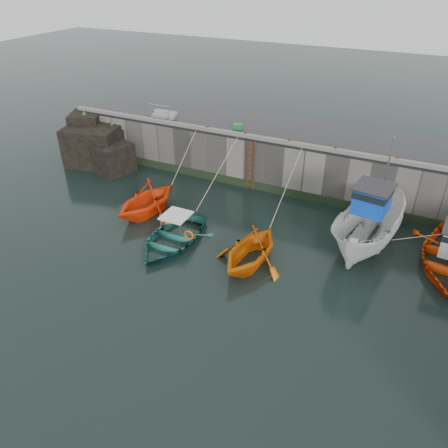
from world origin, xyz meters
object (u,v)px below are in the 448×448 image
at_px(fish_crate, 238,126).
at_px(bollard_a, 208,128).
at_px(boat_near_blue, 172,242).
at_px(ladder, 250,165).
at_px(bollard_e, 397,159).
at_px(bollard_d, 335,149).
at_px(boat_near_white, 148,213).
at_px(boat_near_blacktrim, 250,263).
at_px(boat_far_white, 369,228).
at_px(bollard_c, 290,141).
at_px(bollard_b, 246,134).

xyz_separation_m(fish_crate, bollard_a, (-1.54, -1.05, -0.00)).
distance_m(boat_near_blue, fish_crate, 9.14).
xyz_separation_m(ladder, bollard_e, (8.00, 0.34, 1.71)).
bearing_deg(ladder, boat_near_blue, -99.49).
xyz_separation_m(fish_crate, bollard_d, (6.26, -1.05, -0.00)).
height_order(boat_near_white, boat_near_blacktrim, boat_near_white).
height_order(boat_near_white, boat_far_white, boat_far_white).
bearing_deg(ladder, boat_far_white, -23.83).
bearing_deg(fish_crate, bollard_c, -35.35).
height_order(ladder, bollard_b, bollard_b).
xyz_separation_m(boat_near_white, fish_crate, (2.52, 6.58, 3.30)).
distance_m(boat_near_white, bollard_d, 10.88).
distance_m(boat_near_blacktrim, bollard_b, 8.82).
xyz_separation_m(boat_near_blacktrim, bollard_b, (-3.50, 7.39, 3.30)).
relative_size(boat_near_blacktrim, boat_far_white, 0.58).
distance_m(bollard_a, bollard_d, 7.80).
bearing_deg(boat_near_blacktrim, ladder, 119.16).
height_order(bollard_b, bollard_c, same).
distance_m(fish_crate, bollard_b, 1.42).
bearing_deg(boat_near_white, boat_near_blue, -25.91).
height_order(boat_near_blacktrim, bollard_c, bollard_c).
relative_size(ladder, bollard_c, 11.43).
bearing_deg(fish_crate, bollard_a, -165.18).
xyz_separation_m(bollard_b, bollard_e, (8.50, 0.00, 0.00)).
distance_m(boat_near_blue, boat_far_white, 9.64).
bearing_deg(boat_near_blacktrim, bollard_e, 62.06).
xyz_separation_m(boat_near_blue, fish_crate, (-0.26, 8.52, 3.30)).
distance_m(boat_far_white, bollard_b, 9.17).
height_order(boat_near_white, bollard_a, bollard_a).
distance_m(bollard_a, bollard_b, 2.50).
xyz_separation_m(boat_near_blue, bollard_e, (9.19, 7.47, 3.30)).
height_order(boat_near_blue, boat_near_blacktrim, boat_near_blacktrim).
relative_size(boat_near_blue, bollard_b, 17.50).
relative_size(boat_near_white, bollard_b, 15.28).
xyz_separation_m(boat_near_blue, bollard_c, (3.39, 7.47, 3.30)).
bearing_deg(fish_crate, ladder, -62.87).
relative_size(boat_far_white, fish_crate, 12.88).
xyz_separation_m(boat_near_blacktrim, bollard_e, (5.00, 7.39, 3.30)).
height_order(ladder, boat_far_white, boat_far_white).
relative_size(boat_near_white, fish_crate, 7.68).
bearing_deg(boat_near_blacktrim, boat_near_blue, -172.79).
bearing_deg(boat_far_white, boat_near_white, -162.80).
xyz_separation_m(boat_near_blue, bollard_b, (0.69, 7.47, 3.30)).
distance_m(boat_near_blacktrim, bollard_a, 10.08).
relative_size(boat_near_white, bollard_e, 15.28).
height_order(fish_crate, bollard_b, fish_crate).
bearing_deg(boat_near_white, bollard_e, 33.81).
relative_size(bollard_c, bollard_e, 1.00).
distance_m(ladder, fish_crate, 2.64).
height_order(boat_near_blue, bollard_d, bollard_d).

